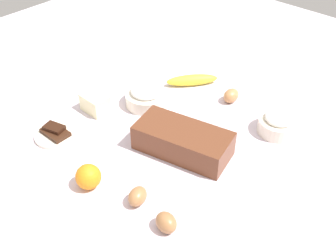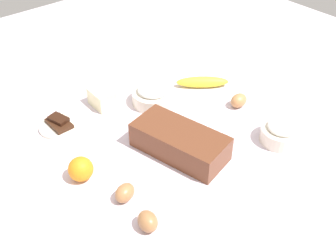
% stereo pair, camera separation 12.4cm
% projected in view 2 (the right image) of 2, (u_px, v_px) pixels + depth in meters
% --- Properties ---
extents(ground_plane, '(2.40, 2.40, 0.02)m').
position_uv_depth(ground_plane, '(168.00, 138.00, 1.28)').
color(ground_plane, silver).
extents(loaf_pan, '(0.30, 0.19, 0.08)m').
position_uv_depth(loaf_pan, '(180.00, 141.00, 1.19)').
color(loaf_pan, brown).
rests_on(loaf_pan, ground_plane).
extents(flour_bowl, '(0.12, 0.12, 0.07)m').
position_uv_depth(flour_bowl, '(281.00, 132.00, 1.23)').
color(flour_bowl, silver).
rests_on(flour_bowl, ground_plane).
extents(sugar_bowl, '(0.14, 0.14, 0.07)m').
position_uv_depth(sugar_bowl, '(153.00, 95.00, 1.39)').
color(sugar_bowl, silver).
rests_on(sugar_bowl, ground_plane).
extents(banana, '(0.15, 0.18, 0.04)m').
position_uv_depth(banana, '(202.00, 82.00, 1.48)').
color(banana, yellow).
rests_on(banana, ground_plane).
extents(orange_fruit, '(0.07, 0.07, 0.07)m').
position_uv_depth(orange_fruit, '(81.00, 169.00, 1.11)').
color(orange_fruit, orange).
rests_on(orange_fruit, ground_plane).
extents(butter_block, '(0.09, 0.07, 0.06)m').
position_uv_depth(butter_block, '(102.00, 98.00, 1.38)').
color(butter_block, '#F4EDB2').
rests_on(butter_block, ground_plane).
extents(egg_near_butter, '(0.06, 0.07, 0.05)m').
position_uv_depth(egg_near_butter, '(125.00, 193.00, 1.05)').
color(egg_near_butter, '#A46E43').
rests_on(egg_near_butter, ground_plane).
extents(egg_beside_bowl, '(0.05, 0.07, 0.05)m').
position_uv_depth(egg_beside_bowl, '(239.00, 100.00, 1.38)').
color(egg_beside_bowl, '#B87C4B').
rests_on(egg_beside_bowl, ground_plane).
extents(egg_loose, '(0.07, 0.06, 0.05)m').
position_uv_depth(egg_loose, '(148.00, 221.00, 0.98)').
color(egg_loose, '#9D6940').
rests_on(egg_loose, ground_plane).
extents(chocolate_plate, '(0.13, 0.13, 0.03)m').
position_uv_depth(chocolate_plate, '(59.00, 125.00, 1.30)').
color(chocolate_plate, silver).
rests_on(chocolate_plate, ground_plane).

